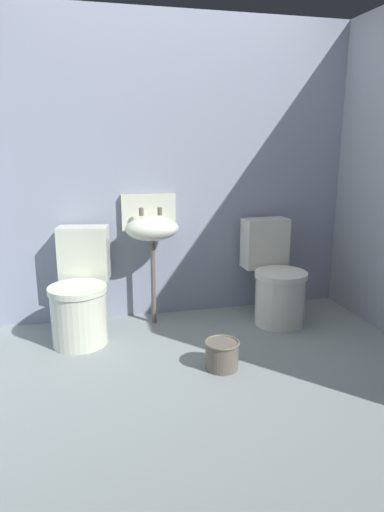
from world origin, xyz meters
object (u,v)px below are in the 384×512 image
(sink, at_px, (152,227))
(bucket, at_px, (222,354))
(toilet_right, at_px, (275,281))
(toilet_left, at_px, (80,296))

(sink, bearing_deg, bucket, -70.97)
(toilet_right, distance_m, sink, 1.05)
(toilet_right, bearing_deg, toilet_left, -2.91)
(toilet_right, height_order, bucket, toilet_right)
(toilet_left, height_order, sink, sink)
(toilet_left, bearing_deg, sink, -149.76)
(sink, xyz_separation_m, bucket, (0.30, -0.86, -0.66))
(bucket, bearing_deg, toilet_right, 46.15)
(toilet_right, height_order, sink, sink)
(toilet_left, distance_m, sink, 0.72)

